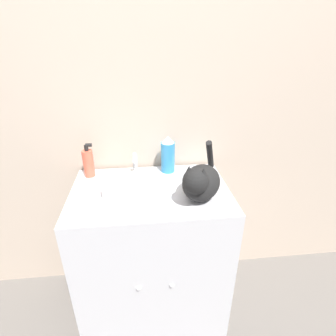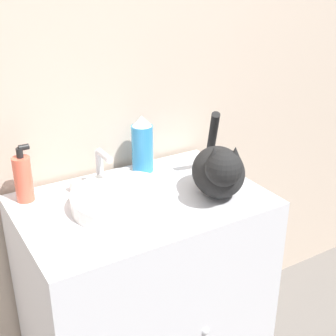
# 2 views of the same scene
# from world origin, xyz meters

# --- Properties ---
(wall_back) EXTENTS (6.00, 0.05, 2.50)m
(wall_back) POSITION_xyz_m (0.00, 0.55, 1.25)
(wall_back) COLOR #C6B29E
(wall_back) RESTS_ON ground_plane
(vanity_cabinet) EXTENTS (0.75, 0.52, 0.80)m
(vanity_cabinet) POSITION_xyz_m (0.00, 0.25, 0.40)
(vanity_cabinet) COLOR silver
(vanity_cabinet) RESTS_ON ground_plane
(sink_basin) EXTENTS (0.31, 0.31, 0.05)m
(sink_basin) POSITION_xyz_m (-0.07, 0.24, 0.82)
(sink_basin) COLOR white
(sink_basin) RESTS_ON vanity_cabinet
(faucet) EXTENTS (0.21, 0.10, 0.13)m
(faucet) POSITION_xyz_m (-0.07, 0.40, 0.86)
(faucet) COLOR silver
(faucet) RESTS_ON vanity_cabinet
(cat) EXTENTS (0.25, 0.34, 0.24)m
(cat) POSITION_xyz_m (0.22, 0.15, 0.89)
(cat) COLOR black
(cat) RESTS_ON vanity_cabinet
(soap_bottle) EXTENTS (0.06, 0.05, 0.18)m
(soap_bottle) POSITION_xyz_m (-0.31, 0.43, 0.88)
(soap_bottle) COLOR #EF6047
(soap_bottle) RESTS_ON vanity_cabinet
(spray_bottle) EXTENTS (0.07, 0.07, 0.20)m
(spray_bottle) POSITION_xyz_m (0.11, 0.44, 0.90)
(spray_bottle) COLOR #338CCC
(spray_bottle) RESTS_ON vanity_cabinet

